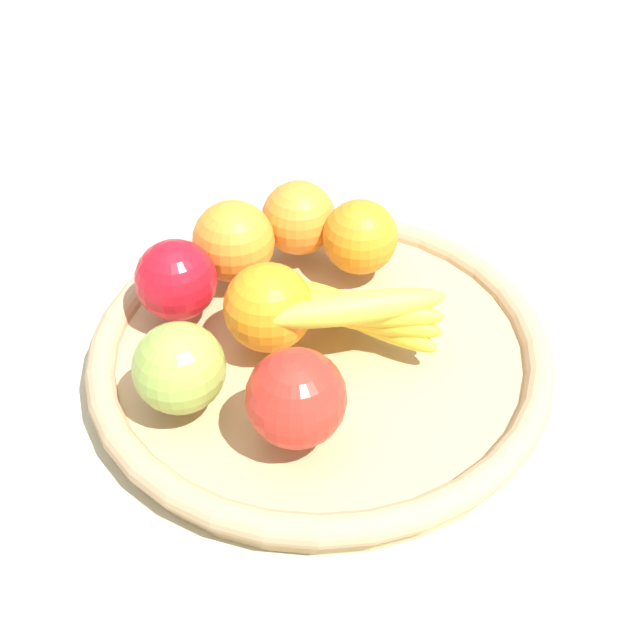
{
  "coord_description": "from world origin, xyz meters",
  "views": [
    {
      "loc": [
        -0.45,
        -0.31,
        0.54
      ],
      "look_at": [
        0.0,
        0.0,
        0.06
      ],
      "focal_mm": 46.78,
      "sensor_mm": 36.0,
      "label": 1
    }
  ],
  "objects_px": {
    "banana_bunch": "(355,312)",
    "apple_0": "(296,398)",
    "orange_2": "(299,218)",
    "apple_1": "(179,368)",
    "orange_0": "(360,237)",
    "apple_2": "(176,280)",
    "orange_3": "(234,241)",
    "orange_1": "(268,307)"
  },
  "relations": [
    {
      "from": "apple_2",
      "to": "banana_bunch",
      "type": "bearing_deg",
      "value": -69.63
    },
    {
      "from": "orange_1",
      "to": "apple_1",
      "type": "relative_size",
      "value": 1.04
    },
    {
      "from": "orange_1",
      "to": "orange_2",
      "type": "bearing_deg",
      "value": 24.39
    },
    {
      "from": "orange_2",
      "to": "apple_0",
      "type": "distance_m",
      "value": 0.25
    },
    {
      "from": "orange_1",
      "to": "apple_2",
      "type": "distance_m",
      "value": 0.09
    },
    {
      "from": "apple_1",
      "to": "banana_bunch",
      "type": "bearing_deg",
      "value": -28.53
    },
    {
      "from": "orange_0",
      "to": "apple_0",
      "type": "relative_size",
      "value": 0.92
    },
    {
      "from": "banana_bunch",
      "to": "orange_0",
      "type": "relative_size",
      "value": 2.22
    },
    {
      "from": "orange_1",
      "to": "banana_bunch",
      "type": "bearing_deg",
      "value": -54.82
    },
    {
      "from": "orange_0",
      "to": "apple_2",
      "type": "relative_size",
      "value": 0.98
    },
    {
      "from": "orange_3",
      "to": "banana_bunch",
      "type": "bearing_deg",
      "value": -96.19
    },
    {
      "from": "orange_0",
      "to": "orange_3",
      "type": "bearing_deg",
      "value": 129.14
    },
    {
      "from": "orange_1",
      "to": "orange_2",
      "type": "xyz_separation_m",
      "value": [
        0.13,
        0.06,
        -0.0
      ]
    },
    {
      "from": "banana_bunch",
      "to": "apple_0",
      "type": "distance_m",
      "value": 0.12
    },
    {
      "from": "orange_0",
      "to": "apple_0",
      "type": "height_order",
      "value": "apple_0"
    },
    {
      "from": "apple_1",
      "to": "apple_0",
      "type": "distance_m",
      "value": 0.1
    },
    {
      "from": "orange_0",
      "to": "orange_3",
      "type": "xyz_separation_m",
      "value": [
        -0.08,
        0.09,
        0.0
      ]
    },
    {
      "from": "orange_3",
      "to": "orange_1",
      "type": "bearing_deg",
      "value": -124.84
    },
    {
      "from": "orange_0",
      "to": "apple_0",
      "type": "bearing_deg",
      "value": -160.84
    },
    {
      "from": "orange_1",
      "to": "orange_3",
      "type": "relative_size",
      "value": 1.0
    },
    {
      "from": "orange_1",
      "to": "apple_1",
      "type": "height_order",
      "value": "orange_1"
    },
    {
      "from": "banana_bunch",
      "to": "orange_0",
      "type": "distance_m",
      "value": 0.11
    },
    {
      "from": "orange_0",
      "to": "orange_3",
      "type": "distance_m",
      "value": 0.12
    },
    {
      "from": "apple_2",
      "to": "apple_1",
      "type": "xyz_separation_m",
      "value": [
        -0.08,
        -0.08,
        0.0
      ]
    },
    {
      "from": "banana_bunch",
      "to": "apple_2",
      "type": "distance_m",
      "value": 0.16
    },
    {
      "from": "orange_1",
      "to": "orange_2",
      "type": "relative_size",
      "value": 1.06
    },
    {
      "from": "orange_0",
      "to": "apple_0",
      "type": "distance_m",
      "value": 0.22
    },
    {
      "from": "orange_1",
      "to": "apple_1",
      "type": "xyz_separation_m",
      "value": [
        -0.1,
        0.02,
        -0.0
      ]
    },
    {
      "from": "banana_bunch",
      "to": "apple_1",
      "type": "height_order",
      "value": "apple_1"
    },
    {
      "from": "orange_0",
      "to": "orange_2",
      "type": "distance_m",
      "value": 0.07
    },
    {
      "from": "orange_1",
      "to": "apple_2",
      "type": "relative_size",
      "value": 1.05
    },
    {
      "from": "orange_3",
      "to": "orange_2",
      "type": "relative_size",
      "value": 1.06
    },
    {
      "from": "orange_1",
      "to": "orange_2",
      "type": "height_order",
      "value": "orange_1"
    },
    {
      "from": "apple_1",
      "to": "apple_0",
      "type": "xyz_separation_m",
      "value": [
        0.02,
        -0.1,
        0.0
      ]
    },
    {
      "from": "banana_bunch",
      "to": "apple_2",
      "type": "bearing_deg",
      "value": 110.37
    },
    {
      "from": "orange_1",
      "to": "banana_bunch",
      "type": "relative_size",
      "value": 0.49
    },
    {
      "from": "apple_2",
      "to": "orange_3",
      "type": "relative_size",
      "value": 0.95
    },
    {
      "from": "apple_2",
      "to": "orange_3",
      "type": "xyz_separation_m",
      "value": [
        0.07,
        -0.01,
        0.0
      ]
    },
    {
      "from": "orange_0",
      "to": "apple_2",
      "type": "height_order",
      "value": "apple_2"
    },
    {
      "from": "orange_2",
      "to": "apple_1",
      "type": "height_order",
      "value": "apple_1"
    },
    {
      "from": "banana_bunch",
      "to": "orange_2",
      "type": "relative_size",
      "value": 2.18
    },
    {
      "from": "orange_3",
      "to": "orange_2",
      "type": "bearing_deg",
      "value": -21.08
    }
  ]
}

